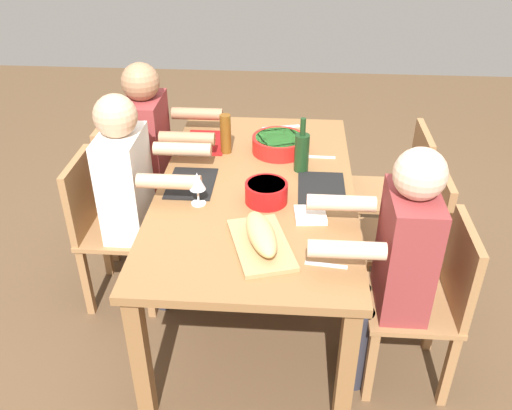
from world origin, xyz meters
TOP-DOWN VIEW (x-y plane):
  - ground_plane at (0.00, 0.00)m, footprint 8.00×8.00m
  - dining_table at (0.00, 0.00)m, footprint 1.72×0.97m
  - chair_near_center at (0.00, -0.81)m, footprint 0.40×0.40m
  - chair_far_right at (0.47, 0.81)m, footprint 0.40×0.40m
  - diner_far_right at (0.47, 0.62)m, footprint 0.41×0.53m
  - chair_near_right at (0.47, -0.81)m, footprint 0.40×0.40m
  - chair_near_left at (-0.47, -0.81)m, footprint 0.40×0.40m
  - diner_near_left at (-0.47, -0.62)m, footprint 0.41×0.53m
  - chair_far_center at (0.00, 0.81)m, footprint 0.40×0.40m
  - diner_far_center at (-0.00, 0.62)m, footprint 0.41×0.53m
  - serving_bowl_greens at (0.39, -0.10)m, footprint 0.30×0.30m
  - serving_bowl_fruit at (-0.14, -0.06)m, footprint 0.20×0.20m
  - cutting_board at (-0.50, -0.06)m, footprint 0.45×0.33m
  - bread_loaf at (-0.50, -0.06)m, footprint 0.34×0.20m
  - wine_bottle at (0.19, -0.22)m, footprint 0.08×0.08m
  - beer_bottle at (0.37, 0.19)m, footprint 0.06×0.06m
  - wine_glass at (-0.18, 0.26)m, footprint 0.08×0.08m
  - placemat_near_center at (0.00, -0.32)m, footprint 0.32×0.23m
  - placemat_far_right at (0.47, 0.32)m, footprint 0.32×0.23m
  - fork_near_right at (0.33, -0.32)m, footprint 0.02×0.17m
  - fork_near_left at (-0.61, -0.32)m, footprint 0.04×0.17m
  - placemat_far_center at (0.00, 0.32)m, footprint 0.32×0.23m
  - carving_knife at (0.72, -0.10)m, footprint 0.08×0.23m
  - napkin_stack at (-0.26, -0.27)m, footprint 0.15×0.15m

SIDE VIEW (x-z plane):
  - ground_plane at x=0.00m, z-range 0.00..0.00m
  - chair_near_center at x=0.00m, z-range 0.06..0.91m
  - chair_far_right at x=0.47m, z-range 0.06..0.91m
  - chair_near_right at x=0.47m, z-range 0.06..0.91m
  - chair_near_left at x=-0.47m, z-range 0.06..0.91m
  - chair_far_center at x=0.00m, z-range 0.06..0.91m
  - dining_table at x=0.00m, z-range 0.29..1.03m
  - diner_far_right at x=0.47m, z-range 0.10..1.30m
  - diner_near_left at x=-0.47m, z-range 0.10..1.30m
  - diner_far_center at x=0.00m, z-range 0.10..1.30m
  - placemat_near_center at x=0.00m, z-range 0.74..0.75m
  - placemat_far_right at x=0.47m, z-range 0.74..0.75m
  - placemat_far_center at x=0.00m, z-range 0.74..0.75m
  - fork_near_right at x=0.33m, z-range 0.74..0.75m
  - fork_near_left at x=-0.61m, z-range 0.74..0.75m
  - carving_knife at x=0.72m, z-range 0.74..0.75m
  - cutting_board at x=-0.50m, z-range 0.74..0.76m
  - napkin_stack at x=-0.26m, z-range 0.74..0.76m
  - serving_bowl_greens at x=0.39m, z-range 0.75..0.84m
  - serving_bowl_fruit at x=-0.14m, z-range 0.75..0.84m
  - bread_loaf at x=-0.50m, z-range 0.76..0.85m
  - wine_bottle at x=0.19m, z-range 0.70..0.99m
  - beer_bottle at x=0.37m, z-range 0.74..0.96m
  - wine_glass at x=-0.18m, z-range 0.77..0.94m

